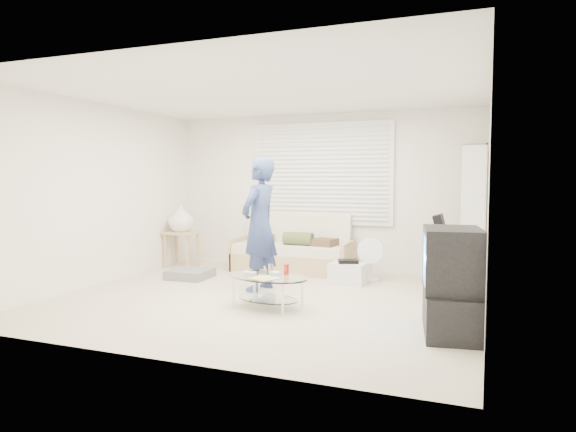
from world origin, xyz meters
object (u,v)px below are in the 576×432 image
at_px(tv_unit, 451,283).
at_px(coffee_table, 268,282).
at_px(bookshelf, 473,216).
at_px(futon_sofa, 293,252).

relative_size(tv_unit, coffee_table, 0.91).
height_order(bookshelf, coffee_table, bookshelf).
distance_m(tv_unit, coffee_table, 2.03).
distance_m(futon_sofa, bookshelf, 2.77).
height_order(futon_sofa, tv_unit, tv_unit).
bearing_deg(futon_sofa, tv_unit, -44.48).
xyz_separation_m(tv_unit, coffee_table, (-2.01, 0.26, -0.19)).
bearing_deg(coffee_table, tv_unit, -7.31).
bearing_deg(bookshelf, futon_sofa, 176.38).
xyz_separation_m(bookshelf, coffee_table, (-2.13, -2.08, -0.66)).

